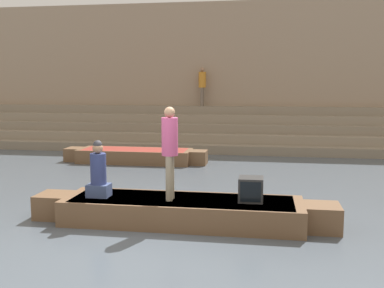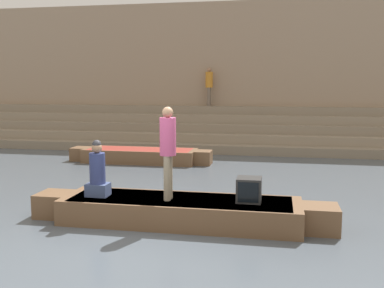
% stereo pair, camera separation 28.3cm
% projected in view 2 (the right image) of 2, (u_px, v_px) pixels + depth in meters
% --- Properties ---
extents(ground_plane, '(120.00, 120.00, 0.00)m').
position_uv_depth(ground_plane, '(135.00, 234.00, 8.00)').
color(ground_plane, '#4C5660').
extents(ghat_steps, '(36.00, 3.01, 1.70)m').
position_uv_depth(ghat_steps, '(218.00, 133.00, 18.76)').
color(ghat_steps, gray).
rests_on(ghat_steps, ground).
extents(back_wall, '(34.20, 1.28, 6.17)m').
position_uv_depth(back_wall, '(224.00, 75.00, 20.09)').
color(back_wall, tan).
rests_on(back_wall, ground).
extents(rowboat_main, '(5.85, 1.40, 0.48)m').
position_uv_depth(rowboat_main, '(180.00, 210.00, 8.60)').
color(rowboat_main, brown).
rests_on(rowboat_main, ground).
extents(person_standing, '(0.31, 0.31, 1.76)m').
position_uv_depth(person_standing, '(168.00, 146.00, 8.40)').
color(person_standing, gray).
rests_on(person_standing, rowboat_main).
extents(person_rowing, '(0.43, 0.34, 1.11)m').
position_uv_depth(person_rowing, '(97.00, 173.00, 8.74)').
color(person_rowing, '#3D4C75').
rests_on(person_rowing, rowboat_main).
extents(tv_set, '(0.45, 0.46, 0.45)m').
position_uv_depth(tv_set, '(249.00, 190.00, 8.35)').
color(tv_set, '#2D2D2D').
rests_on(tv_set, rowboat_main).
extents(moored_boat_shore, '(4.91, 1.23, 0.46)m').
position_uv_depth(moored_boat_shore, '(140.00, 155.00, 15.32)').
color(moored_boat_shore, brown).
rests_on(moored_boat_shore, ground).
extents(person_on_steps, '(0.32, 0.32, 1.66)m').
position_uv_depth(person_on_steps, '(209.00, 84.00, 19.37)').
color(person_on_steps, '#756656').
rests_on(person_on_steps, ghat_steps).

